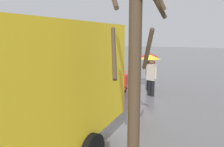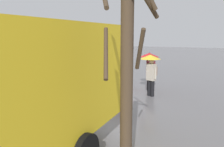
{
  "view_description": "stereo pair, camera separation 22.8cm",
  "coord_description": "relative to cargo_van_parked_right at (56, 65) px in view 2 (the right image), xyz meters",
  "views": [
    {
      "loc": [
        -4.44,
        11.43,
        3.12
      ],
      "look_at": [
        -0.14,
        0.51,
        1.05
      ],
      "focal_mm": 35.91,
      "sensor_mm": 36.0,
      "label": 1
    },
    {
      "loc": [
        -4.65,
        11.35,
        3.12
      ],
      "look_at": [
        -0.14,
        0.51,
        1.05
      ],
      "focal_mm": 35.91,
      "sensor_mm": 36.0,
      "label": 2
    }
  ],
  "objects": [
    {
      "name": "pedestrian_white_side",
      "position": [
        -3.71,
        -1.17,
        0.41
      ],
      "size": [
        1.04,
        1.04,
        2.15
      ],
      "color": "black",
      "rests_on": "ground"
    },
    {
      "name": "hand_dolly_boxes",
      "position": [
        -3.72,
        0.21,
        -0.52
      ],
      "size": [
        0.7,
        0.83,
        1.32
      ],
      "color": "#515156",
      "rests_on": "ground"
    },
    {
      "name": "pedestrian_black_side",
      "position": [
        -5.92,
        -0.52,
        0.39
      ],
      "size": [
        1.04,
        1.04,
        2.15
      ],
      "color": "black",
      "rests_on": "ground"
    },
    {
      "name": "slush_patch_mid_street",
      "position": [
        -2.21,
        2.15,
        -1.18
      ],
      "size": [
        2.61,
        2.61,
        0.01
      ],
      "primitive_type": "cylinder",
      "color": "#999BA0",
      "rests_on": "ground"
    },
    {
      "name": "cargo_van_parked_right",
      "position": [
        0.0,
        0.0,
        0.0
      ],
      "size": [
        2.22,
        5.35,
        2.6
      ],
      "color": "white",
      "rests_on": "ground"
    },
    {
      "name": "bare_tree_near",
      "position": [
        -7.37,
        7.69,
        0.95
      ],
      "size": [
        1.17,
        0.99,
        4.64
      ],
      "color": "#423323",
      "rests_on": "ground"
    },
    {
      "name": "shopping_cart_vendor",
      "position": [
        -4.54,
        0.07,
        -0.61
      ],
      "size": [
        0.69,
        0.91,
        1.02
      ],
      "color": "red",
      "rests_on": "ground"
    },
    {
      "name": "slush_patch_under_van",
      "position": [
        -2.39,
        2.01,
        -1.18
      ],
      "size": [
        2.57,
        2.57,
        0.01
      ],
      "primitive_type": "cylinder",
      "color": "#999BA0",
      "rests_on": "ground"
    },
    {
      "name": "ground_plane",
      "position": [
        -4.05,
        0.24,
        -1.18
      ],
      "size": [
        90.0,
        90.0,
        0.0
      ],
      "primitive_type": "plane",
      "color": "slate"
    },
    {
      "name": "pedestrian_far_side",
      "position": [
        -6.23,
        0.57,
        0.39
      ],
      "size": [
        1.04,
        1.04,
        2.15
      ],
      "color": "black",
      "rests_on": "ground"
    },
    {
      "name": "slush_patch_near_cluster",
      "position": [
        -2.26,
        1.53,
        -1.18
      ],
      "size": [
        2.1,
        2.1,
        0.01
      ],
      "primitive_type": "cylinder",
      "color": "silver",
      "rests_on": "ground"
    },
    {
      "name": "pedestrian_pink_side",
      "position": [
        -3.05,
        0.18,
        0.41
      ],
      "size": [
        1.04,
        1.04,
        2.15
      ],
      "color": "black",
      "rests_on": "ground"
    }
  ]
}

